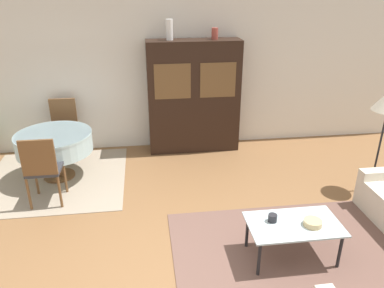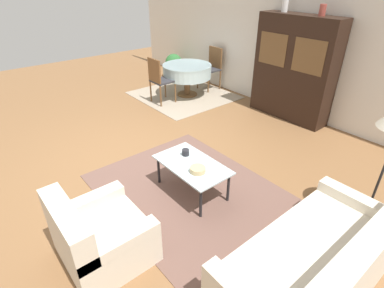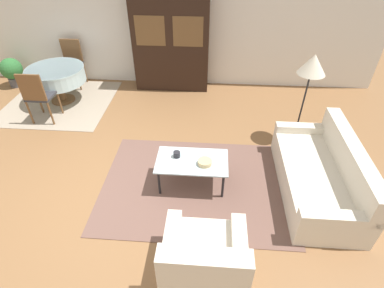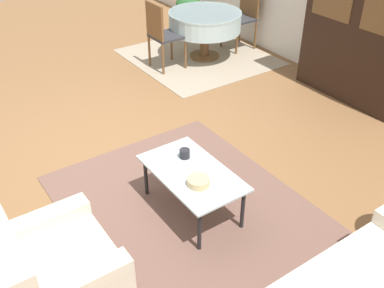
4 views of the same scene
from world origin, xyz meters
name	(u,v)px [view 2 (image 2 of 4)]	position (x,y,z in m)	size (l,w,h in m)	color
ground_plane	(133,162)	(0.00, 0.00, 0.00)	(14.00, 14.00, 0.00)	brown
wall_back	(284,44)	(0.00, 3.63, 1.35)	(10.00, 0.06, 2.70)	silver
area_rug	(194,194)	(1.23, 0.22, 0.01)	(2.77, 2.05, 0.01)	brown
dining_rug	(184,95)	(-1.83, 2.45, 0.01)	(2.15, 2.05, 0.01)	gray
couch	(318,263)	(2.99, 0.25, 0.29)	(0.93, 1.95, 0.83)	beige
armchair	(99,236)	(1.40, -1.17, 0.29)	(0.88, 0.82, 0.80)	beige
coffee_table	(192,167)	(1.17, 0.24, 0.41)	(1.01, 0.59, 0.44)	black
display_cabinet	(294,69)	(0.49, 3.36, 0.99)	(1.60, 0.44, 1.97)	black
dining_table	(187,71)	(-1.78, 2.53, 0.59)	(1.14, 1.14, 0.74)	brown
dining_chair_near	(159,78)	(-1.78, 1.73, 0.59)	(0.44, 0.44, 1.01)	brown
dining_chair_far	(212,66)	(-1.78, 3.32, 0.59)	(0.44, 0.44, 1.01)	brown
cup	(186,152)	(0.94, 0.31, 0.50)	(0.10, 0.10, 0.09)	#232328
bowl	(198,170)	(1.35, 0.19, 0.49)	(0.20, 0.20, 0.06)	tan
vase_tall	(285,2)	(0.09, 3.36, 2.14)	(0.11, 0.11, 0.33)	white
vase_short	(323,10)	(0.84, 3.36, 2.06)	(0.11, 0.11, 0.18)	#9E4238
potted_plant	(174,64)	(-3.16, 3.15, 0.37)	(0.47, 0.47, 0.65)	#4C4C51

